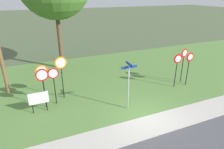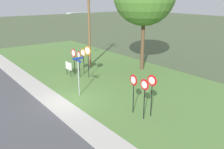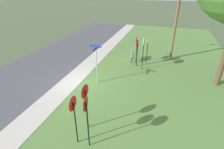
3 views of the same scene
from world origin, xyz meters
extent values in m
plane|color=#4C5B3D|center=(0.00, 0.00, 0.00)|extent=(160.00, 160.00, 0.00)
cube|color=#BCB7AD|center=(0.00, -0.80, 0.03)|extent=(44.00, 1.60, 0.06)
cube|color=#567F3D|center=(0.00, 6.00, 0.02)|extent=(44.00, 12.00, 0.04)
cylinder|color=black|center=(-4.88, 4.19, 1.08)|extent=(0.06, 0.06, 2.08)
cylinder|color=orange|center=(-4.88, 4.15, 2.06)|extent=(0.73, 0.09, 0.73)
cylinder|color=white|center=(-4.88, 4.14, 2.06)|extent=(0.57, 0.06, 0.57)
cylinder|color=black|center=(-4.30, 3.42, 1.09)|extent=(0.06, 0.06, 2.10)
cylinder|color=red|center=(-4.30, 3.38, 2.09)|extent=(0.66, 0.09, 0.67)
cylinder|color=white|center=(-4.30, 3.36, 2.09)|extent=(0.52, 0.05, 0.52)
cylinder|color=black|center=(-3.72, 3.99, 1.29)|extent=(0.06, 0.06, 2.50)
cylinder|color=orange|center=(-3.72, 3.95, 2.49)|extent=(0.76, 0.17, 0.77)
cylinder|color=white|center=(-3.72, 3.93, 2.49)|extent=(0.59, 0.12, 0.60)
cylinder|color=black|center=(-4.93, 3.24, 1.13)|extent=(0.06, 0.06, 2.18)
cylinder|color=red|center=(-4.93, 3.20, 2.16)|extent=(0.74, 0.05, 0.74)
cylinder|color=white|center=(-4.93, 3.18, 2.16)|extent=(0.58, 0.03, 0.58)
cylinder|color=black|center=(5.08, 2.96, 1.23)|extent=(0.06, 0.06, 2.37)
cone|color=red|center=(5.08, 2.92, 2.34)|extent=(0.67, 0.12, 0.67)
cone|color=silver|center=(5.08, 2.90, 2.34)|extent=(0.45, 0.08, 0.45)
cylinder|color=black|center=(5.07, 2.37, 1.16)|extent=(0.06, 0.06, 2.24)
cone|color=red|center=(5.07, 2.33, 2.22)|extent=(0.66, 0.05, 0.66)
cone|color=silver|center=(5.07, 2.31, 2.22)|extent=(0.45, 0.03, 0.45)
cylinder|color=black|center=(4.05, 2.44, 1.15)|extent=(0.06, 0.06, 2.23)
cone|color=red|center=(4.05, 2.40, 2.20)|extent=(0.69, 0.07, 0.69)
cone|color=white|center=(4.05, 2.38, 2.20)|extent=(0.47, 0.04, 0.47)
cylinder|color=#9EA0A8|center=(-0.47, 1.16, 1.32)|extent=(0.07, 0.07, 2.56)
cylinder|color=#9EA0A8|center=(-0.47, 1.16, 2.62)|extent=(0.09, 0.09, 0.03)
cube|color=navy|center=(-0.47, 1.16, 2.68)|extent=(0.96, 0.06, 0.15)
cube|color=navy|center=(-0.47, 1.16, 2.85)|extent=(0.05, 0.82, 0.15)
cylinder|color=black|center=(-5.69, 2.83, 0.32)|extent=(0.05, 0.05, 0.55)
cylinder|color=black|center=(-4.92, 2.84, 0.32)|extent=(0.05, 0.05, 0.55)
cube|color=white|center=(-5.31, 2.84, 0.94)|extent=(1.10, 0.04, 0.70)
cylinder|color=brown|center=(-2.79, 9.63, 2.91)|extent=(0.36, 0.36, 5.73)
camera|label=1|loc=(-5.36, -7.84, 6.50)|focal=31.78mm
camera|label=2|loc=(14.78, -7.25, 7.08)|focal=40.35mm
camera|label=3|loc=(10.27, 5.66, 6.59)|focal=28.42mm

